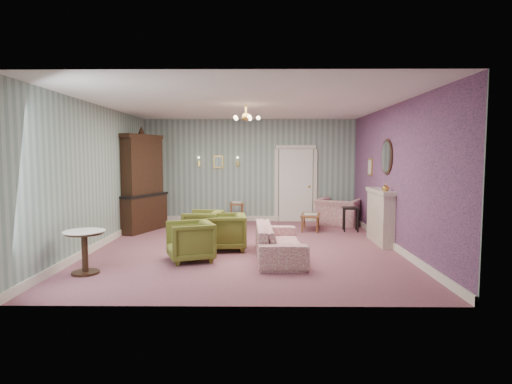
{
  "coord_description": "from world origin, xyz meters",
  "views": [
    {
      "loc": [
        0.29,
        -8.68,
        1.88
      ],
      "look_at": [
        0.2,
        0.4,
        1.1
      ],
      "focal_mm": 29.99,
      "sensor_mm": 36.0,
      "label": 1
    }
  ],
  "objects_px": {
    "coffee_table": "(311,222)",
    "pedestal_table": "(85,252)",
    "olive_chair_a": "(190,239)",
    "sofa_chintz": "(279,236)",
    "olive_chair_b": "(226,230)",
    "olive_chair_c": "(203,225)",
    "fireplace": "(380,216)",
    "wingback_chair": "(339,207)",
    "side_table_black": "(351,219)",
    "dresser": "(142,180)"
  },
  "relations": [
    {
      "from": "sofa_chintz",
      "to": "wingback_chair",
      "type": "xyz_separation_m",
      "value": [
        1.78,
        3.74,
        0.07
      ]
    },
    {
      "from": "coffee_table",
      "to": "pedestal_table",
      "type": "xyz_separation_m",
      "value": [
        -4.04,
        -3.99,
        0.14
      ]
    },
    {
      "from": "wingback_chair",
      "to": "side_table_black",
      "type": "xyz_separation_m",
      "value": [
        0.11,
        -0.99,
        -0.18
      ]
    },
    {
      "from": "fireplace",
      "to": "pedestal_table",
      "type": "xyz_separation_m",
      "value": [
        -5.35,
        -2.45,
        -0.23
      ]
    },
    {
      "from": "side_table_black",
      "to": "pedestal_table",
      "type": "distance_m",
      "value": 6.33
    },
    {
      "from": "olive_chair_b",
      "to": "fireplace",
      "type": "xyz_separation_m",
      "value": [
        3.26,
        0.68,
        0.18
      ]
    },
    {
      "from": "sofa_chintz",
      "to": "fireplace",
      "type": "xyz_separation_m",
      "value": [
        2.22,
        1.33,
        0.17
      ]
    },
    {
      "from": "olive_chair_b",
      "to": "olive_chair_c",
      "type": "xyz_separation_m",
      "value": [
        -0.54,
        0.67,
        -0.01
      ]
    },
    {
      "from": "olive_chair_a",
      "to": "olive_chair_b",
      "type": "relative_size",
      "value": 0.98
    },
    {
      "from": "olive_chair_b",
      "to": "side_table_black",
      "type": "height_order",
      "value": "olive_chair_b"
    },
    {
      "from": "olive_chair_c",
      "to": "dresser",
      "type": "xyz_separation_m",
      "value": [
        -1.72,
        1.47,
        0.88
      ]
    },
    {
      "from": "coffee_table",
      "to": "pedestal_table",
      "type": "height_order",
      "value": "pedestal_table"
    },
    {
      "from": "sofa_chintz",
      "to": "coffee_table",
      "type": "xyz_separation_m",
      "value": [
        0.91,
        2.87,
        -0.2
      ]
    },
    {
      "from": "olive_chair_b",
      "to": "sofa_chintz",
      "type": "xyz_separation_m",
      "value": [
        1.04,
        -0.66,
        0.01
      ]
    },
    {
      "from": "side_table_black",
      "to": "olive_chair_c",
      "type": "bearing_deg",
      "value": -157.64
    },
    {
      "from": "wingback_chair",
      "to": "coffee_table",
      "type": "distance_m",
      "value": 1.26
    },
    {
      "from": "olive_chair_a",
      "to": "dresser",
      "type": "height_order",
      "value": "dresser"
    },
    {
      "from": "olive_chair_a",
      "to": "fireplace",
      "type": "distance_m",
      "value": 4.14
    },
    {
      "from": "sofa_chintz",
      "to": "dresser",
      "type": "bearing_deg",
      "value": 47.73
    },
    {
      "from": "olive_chair_a",
      "to": "dresser",
      "type": "distance_m",
      "value": 3.59
    },
    {
      "from": "fireplace",
      "to": "olive_chair_c",
      "type": "bearing_deg",
      "value": -179.88
    },
    {
      "from": "olive_chair_c",
      "to": "wingback_chair",
      "type": "xyz_separation_m",
      "value": [
        3.36,
        2.42,
        0.09
      ]
    },
    {
      "from": "dresser",
      "to": "side_table_black",
      "type": "bearing_deg",
      "value": 20.38
    },
    {
      "from": "sofa_chintz",
      "to": "side_table_black",
      "type": "height_order",
      "value": "sofa_chintz"
    },
    {
      "from": "fireplace",
      "to": "pedestal_table",
      "type": "bearing_deg",
      "value": -155.42
    },
    {
      "from": "sofa_chintz",
      "to": "wingback_chair",
      "type": "distance_m",
      "value": 4.15
    },
    {
      "from": "coffee_table",
      "to": "olive_chair_c",
      "type": "bearing_deg",
      "value": -148.11
    },
    {
      "from": "olive_chair_a",
      "to": "wingback_chair",
      "type": "xyz_separation_m",
      "value": [
        3.38,
        3.99,
        0.09
      ]
    },
    {
      "from": "fireplace",
      "to": "pedestal_table",
      "type": "distance_m",
      "value": 5.89
    },
    {
      "from": "olive_chair_a",
      "to": "side_table_black",
      "type": "height_order",
      "value": "olive_chair_a"
    },
    {
      "from": "sofa_chintz",
      "to": "olive_chair_c",
      "type": "bearing_deg",
      "value": 47.96
    },
    {
      "from": "dresser",
      "to": "pedestal_table",
      "type": "distance_m",
      "value": 4.02
    },
    {
      "from": "dresser",
      "to": "side_table_black",
      "type": "xyz_separation_m",
      "value": [
        5.18,
        -0.04,
        -0.97
      ]
    },
    {
      "from": "olive_chair_a",
      "to": "pedestal_table",
      "type": "bearing_deg",
      "value": -80.87
    },
    {
      "from": "olive_chair_b",
      "to": "olive_chair_c",
      "type": "height_order",
      "value": "olive_chair_b"
    },
    {
      "from": "wingback_chair",
      "to": "pedestal_table",
      "type": "height_order",
      "value": "wingback_chair"
    },
    {
      "from": "dresser",
      "to": "fireplace",
      "type": "bearing_deg",
      "value": 6.02
    },
    {
      "from": "olive_chair_b",
      "to": "wingback_chair",
      "type": "height_order",
      "value": "wingback_chair"
    },
    {
      "from": "coffee_table",
      "to": "side_table_black",
      "type": "distance_m",
      "value": 0.99
    },
    {
      "from": "dresser",
      "to": "fireplace",
      "type": "relative_size",
      "value": 1.81
    },
    {
      "from": "pedestal_table",
      "to": "side_table_black",
      "type": "bearing_deg",
      "value": 37.59
    },
    {
      "from": "fireplace",
      "to": "coffee_table",
      "type": "relative_size",
      "value": 1.71
    },
    {
      "from": "olive_chair_a",
      "to": "sofa_chintz",
      "type": "distance_m",
      "value": 1.62
    },
    {
      "from": "coffee_table",
      "to": "side_table_black",
      "type": "bearing_deg",
      "value": -7.25
    },
    {
      "from": "olive_chair_c",
      "to": "sofa_chintz",
      "type": "bearing_deg",
      "value": 60.22
    },
    {
      "from": "olive_chair_a",
      "to": "side_table_black",
      "type": "distance_m",
      "value": 4.6
    },
    {
      "from": "olive_chair_a",
      "to": "coffee_table",
      "type": "distance_m",
      "value": 4.01
    },
    {
      "from": "olive_chair_a",
      "to": "olive_chair_b",
      "type": "xyz_separation_m",
      "value": [
        0.56,
        0.91,
        0.01
      ]
    },
    {
      "from": "olive_chair_a",
      "to": "olive_chair_c",
      "type": "height_order",
      "value": "olive_chair_a"
    },
    {
      "from": "fireplace",
      "to": "side_table_black",
      "type": "relative_size",
      "value": 2.32
    }
  ]
}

